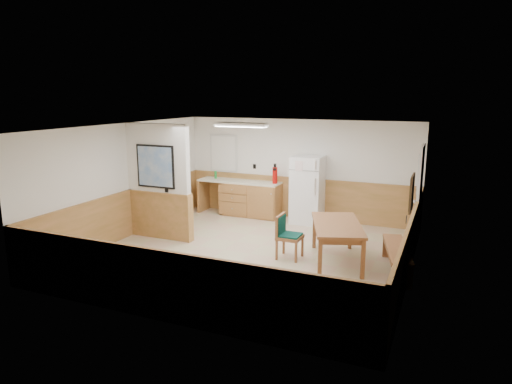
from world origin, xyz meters
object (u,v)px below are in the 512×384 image
at_px(refrigerator, 308,190).
at_px(dining_chair, 286,233).
at_px(fire_extinguisher, 275,175).
at_px(soap_bottle, 216,175).
at_px(dining_table, 337,228).
at_px(dining_bench, 397,253).

height_order(refrigerator, dining_chair, refrigerator).
height_order(fire_extinguisher, soap_bottle, fire_extinguisher).
bearing_deg(fire_extinguisher, dining_table, -42.16).
bearing_deg(dining_bench, fire_extinguisher, 129.36).
distance_m(refrigerator, dining_chair, 2.59).
xyz_separation_m(dining_bench, dining_chair, (-2.06, -0.09, 0.15)).
distance_m(fire_extinguisher, soap_bottle, 1.70).
bearing_deg(dining_bench, dining_table, 164.00).
bearing_deg(fire_extinguisher, soap_bottle, -173.93).
bearing_deg(soap_bottle, refrigerator, -1.93).
xyz_separation_m(dining_chair, fire_extinguisher, (-1.22, 2.62, 0.63)).
xyz_separation_m(refrigerator, soap_bottle, (-2.57, 0.09, 0.18)).
height_order(dining_table, fire_extinguisher, fire_extinguisher).
height_order(dining_chair, soap_bottle, soap_bottle).
bearing_deg(refrigerator, dining_chair, -82.97).
distance_m(dining_bench, dining_chair, 2.07).
relative_size(refrigerator, dining_chair, 1.94).
bearing_deg(soap_bottle, dining_bench, -27.07).
relative_size(dining_table, dining_bench, 1.14).
height_order(dining_bench, soap_bottle, soap_bottle).
xyz_separation_m(refrigerator, dining_table, (1.30, -2.40, -0.17)).
xyz_separation_m(dining_table, fire_extinguisher, (-2.18, 2.47, 0.46)).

